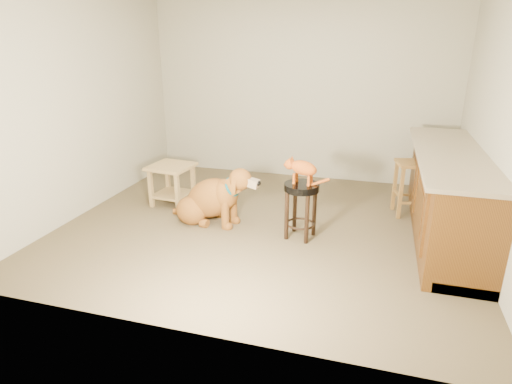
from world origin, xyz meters
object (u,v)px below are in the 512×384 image
(tabby_kitten, at_px, (301,168))
(wood_stool, at_px, (410,188))
(padded_stool, at_px, (301,200))
(side_table, at_px, (172,178))
(golden_retriever, at_px, (212,200))

(tabby_kitten, bearing_deg, wood_stool, 51.81)
(padded_stool, relative_size, wood_stool, 0.92)
(tabby_kitten, bearing_deg, padded_stool, -5.72)
(wood_stool, xyz_separation_m, side_table, (-2.92, -0.49, 0.00))
(tabby_kitten, bearing_deg, golden_retriever, -174.80)
(padded_stool, distance_m, golden_retriever, 1.08)
(golden_retriever, distance_m, tabby_kitten, 1.17)
(golden_retriever, bearing_deg, padded_stool, 3.23)
(padded_stool, height_order, tabby_kitten, tabby_kitten)
(padded_stool, xyz_separation_m, golden_retriever, (-1.07, 0.11, -0.15))
(padded_stool, height_order, golden_retriever, golden_retriever)
(padded_stool, bearing_deg, golden_retriever, 174.10)
(padded_stool, relative_size, tabby_kitten, 1.23)
(wood_stool, bearing_deg, tabby_kitten, -139.18)
(wood_stool, height_order, side_table, wood_stool)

